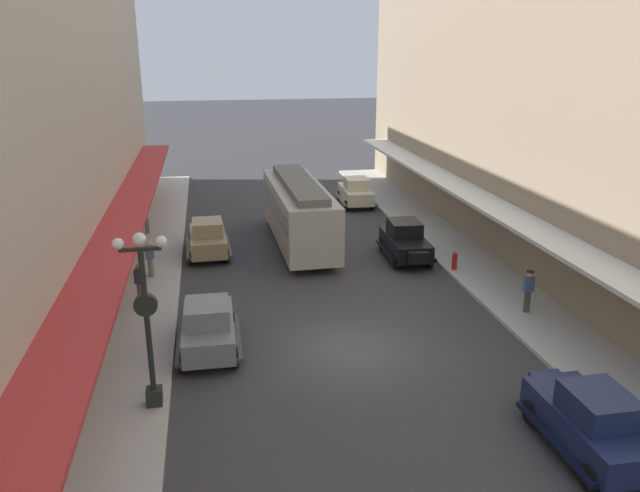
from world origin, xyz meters
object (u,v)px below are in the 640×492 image
parked_car_3 (356,191)px  parked_car_4 (591,419)px  pedestrian_1 (140,283)px  pedestrian_3 (150,258)px  streetcar (299,210)px  lamp_post_with_clock (146,314)px  parked_car_2 (405,240)px  parked_car_1 (208,237)px  parked_car_0 (208,325)px  pedestrian_2 (528,291)px  pedestrian_0 (146,218)px  fire_hydrant (455,261)px

parked_car_3 → parked_car_4: size_ratio=1.01×
pedestrian_1 → pedestrian_3: same height
streetcar → lamp_post_with_clock: (-6.36, -14.24, 1.08)m
parked_car_2 → pedestrian_1: size_ratio=2.63×
parked_car_1 → parked_car_3: 12.67m
parked_car_4 → pedestrian_1: bearing=136.3°
parked_car_0 → pedestrian_2: size_ratio=2.56×
parked_car_3 → streetcar: size_ratio=0.45×
pedestrian_2 → parked_car_3: bearing=98.0°
parked_car_3 → pedestrian_1: size_ratio=2.63×
parked_car_0 → streetcar: 11.96m
parked_car_2 → pedestrian_0: parked_car_2 is taller
fire_hydrant → pedestrian_0: pedestrian_0 is taller
parked_car_3 → parked_car_4: (-0.10, -25.87, 0.00)m
parked_car_3 → streetcar: 9.06m
pedestrian_0 → pedestrian_3: (0.71, -6.76, -0.02)m
parked_car_3 → fire_hydrant: bearing=-83.1°
parked_car_4 → pedestrian_0: parked_car_4 is taller
parked_car_0 → pedestrian_2: 12.12m
parked_car_2 → fire_hydrant: size_ratio=5.26×
parked_car_1 → pedestrian_3: parked_car_1 is taller
pedestrian_3 → lamp_post_with_clock: bearing=-85.3°
parked_car_1 → parked_car_4: bearing=-61.7°
parked_car_0 → parked_car_4: same height
parked_car_0 → parked_car_3: bearing=62.6°
pedestrian_0 → lamp_post_with_clock: bearing=-84.8°
parked_car_4 → pedestrian_2: (2.59, 8.04, 0.07)m
streetcar → pedestrian_0: streetcar is taller
lamp_post_with_clock → parked_car_4: bearing=-19.9°
parked_car_2 → fire_hydrant: 2.84m
parked_car_2 → pedestrian_0: 14.07m
parked_car_1 → parked_car_0: bearing=-90.5°
parked_car_1 → lamp_post_with_clock: (-1.68, -13.48, 2.04)m
parked_car_3 → lamp_post_with_clock: size_ratio=0.83×
parked_car_1 → streetcar: streetcar is taller
parked_car_1 → pedestrian_1: (-2.72, -5.92, 0.05)m
pedestrian_2 → parked_car_1: bearing=141.8°
parked_car_3 → pedestrian_2: 18.00m
streetcar → pedestrian_1: bearing=-137.9°
pedestrian_1 → parked_car_2: bearing=16.9°
parked_car_0 → parked_car_1: bearing=89.5°
lamp_post_with_clock → fire_hydrant: bearing=35.1°
parked_car_2 → streetcar: size_ratio=0.45×
pedestrian_0 → pedestrian_3: pedestrian_0 is taller
parked_car_3 → parked_car_2: bearing=-90.4°
lamp_post_with_clock → pedestrian_1: lamp_post_with_clock is taller
lamp_post_with_clock → parked_car_1: bearing=82.9°
streetcar → pedestrian_0: (-7.93, 3.07, -0.89)m
parked_car_2 → pedestrian_1: parked_car_2 is taller
fire_hydrant → pedestrian_2: (0.94, -4.93, 0.45)m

